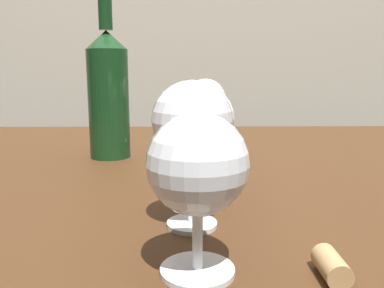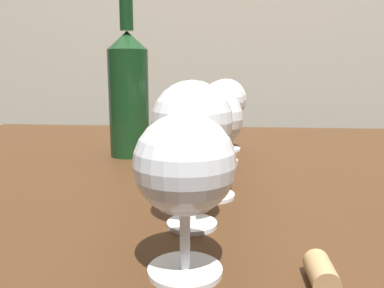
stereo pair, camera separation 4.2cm
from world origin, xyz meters
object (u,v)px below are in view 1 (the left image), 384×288
(wine_glass_white, at_px, (192,124))
(wine_bottle, at_px, (108,92))
(cork, at_px, (331,266))
(wine_glass_cabernet, at_px, (203,121))
(wine_glass_merlot, at_px, (205,101))
(wine_glass_chardonnay, at_px, (198,166))
(wine_glass_pinot, at_px, (198,117))
(wine_glass_rose, at_px, (205,104))

(wine_glass_white, height_order, wine_bottle, wine_bottle)
(cork, bearing_deg, wine_glass_cabernet, 114.13)
(wine_glass_merlot, relative_size, cork, 3.63)
(wine_glass_white, height_order, wine_glass_cabernet, wine_glass_white)
(wine_glass_chardonnay, bearing_deg, wine_glass_pinot, 88.41)
(wine_glass_cabernet, bearing_deg, wine_glass_merlot, 86.87)
(wine_glass_pinot, bearing_deg, wine_glass_merlot, 83.90)
(wine_glass_rose, bearing_deg, wine_bottle, 166.39)
(wine_glass_white, height_order, wine_glass_rose, wine_glass_white)
(wine_bottle, bearing_deg, wine_glass_chardonnay, -70.86)
(wine_glass_cabernet, xyz_separation_m, cork, (0.10, -0.22, -0.09))
(wine_bottle, bearing_deg, wine_glass_rose, -13.61)
(wine_glass_pinot, height_order, wine_bottle, wine_bottle)
(wine_glass_pinot, bearing_deg, wine_glass_white, -93.17)
(wine_glass_cabernet, bearing_deg, wine_glass_chardonnay, -93.69)
(wine_glass_cabernet, height_order, wine_bottle, wine_bottle)
(wine_glass_chardonnay, bearing_deg, wine_glass_merlot, 86.65)
(wine_glass_cabernet, bearing_deg, wine_glass_white, -99.03)
(wine_bottle, height_order, cork, wine_bottle)
(wine_glass_merlot, bearing_deg, wine_glass_white, -94.59)
(wine_glass_white, xyz_separation_m, wine_glass_cabernet, (0.02, 0.10, -0.01))
(wine_glass_cabernet, xyz_separation_m, wine_glass_merlot, (0.02, 0.32, 0.00))
(wine_glass_white, bearing_deg, wine_glass_merlot, 85.41)
(wine_glass_rose, bearing_deg, wine_glass_chardonnay, -93.55)
(wine_glass_chardonnay, xyz_separation_m, wine_bottle, (-0.16, 0.46, 0.03))
(wine_glass_cabernet, height_order, wine_glass_merlot, wine_glass_merlot)
(wine_glass_chardonnay, height_order, wine_glass_merlot, wine_glass_merlot)
(wine_glass_white, distance_m, cork, 0.19)
(wine_glass_cabernet, distance_m, cork, 0.26)
(wine_glass_chardonnay, xyz_separation_m, wine_glass_white, (-0.00, 0.10, 0.02))
(wine_glass_cabernet, height_order, wine_glass_rose, wine_glass_rose)
(wine_glass_white, bearing_deg, wine_glass_chardonnay, -88.25)
(wine_glass_rose, relative_size, cork, 3.64)
(wine_glass_cabernet, relative_size, wine_bottle, 0.46)
(wine_glass_merlot, xyz_separation_m, cork, (0.08, -0.54, -0.09))
(wine_bottle, distance_m, cork, 0.56)
(wine_glass_white, relative_size, wine_bottle, 0.50)
(cork, bearing_deg, wine_glass_white, 135.13)
(wine_glass_merlot, bearing_deg, wine_glass_pinot, -96.10)
(wine_bottle, bearing_deg, wine_glass_merlot, 19.58)
(wine_glass_merlot, relative_size, wine_bottle, 0.47)
(wine_glass_white, xyz_separation_m, wine_glass_merlot, (0.03, 0.43, -0.01))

